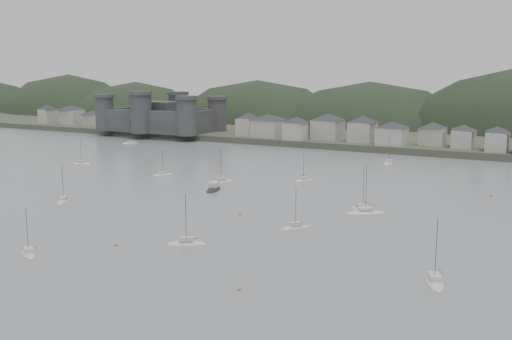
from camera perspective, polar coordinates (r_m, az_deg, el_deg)
The scene contains 9 objects.
ground at distance 108.59m, azimuth -20.20°, elevation -8.81°, with size 900.00×900.00×0.00m, color slate.
far_shore_land at distance 370.79m, azimuth 17.09°, elevation 4.17°, with size 900.00×250.00×3.00m, color #383D2D.
forested_ridge at distance 346.26m, azimuth 16.83°, elevation 1.71°, with size 851.55×103.94×102.57m.
castle at distance 317.38m, azimuth -9.58°, elevation 5.35°, with size 66.00×43.00×20.00m.
waterfront_town at distance 251.94m, azimuth 22.80°, elevation 3.18°, with size 451.48×28.46×12.92m.
sailboat_lead at distance 142.40m, azimuth 10.66°, elevation -4.02°, with size 9.45×7.22×12.60m.
moored_fleet at distance 166.79m, azimuth -8.93°, elevation -1.99°, with size 259.05×172.99×13.30m.
motor_launch_far at distance 165.50m, azimuth -4.29°, elevation -1.96°, with size 5.49×9.47×4.12m.
mooring_buoys at distance 150.14m, azimuth -1.27°, elevation -3.17°, with size 168.46×121.14×0.70m.
Camera 1 is at (79.94, -65.71, 32.94)m, focal length 39.82 mm.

